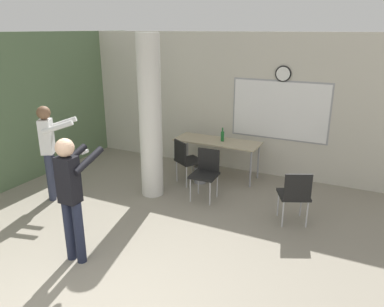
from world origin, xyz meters
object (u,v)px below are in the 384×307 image
(folding_table, at_px, (217,143))
(chair_table_front, at_px, (206,171))
(chair_table_left, at_px, (186,158))
(chair_mid_room, at_px, (295,193))
(person_watching_back, at_px, (49,146))
(bottle_on_table, at_px, (222,136))
(person_playing_front, at_px, (71,191))

(folding_table, bearing_deg, chair_table_front, -77.92)
(folding_table, xyz_separation_m, chair_table_left, (-0.37, -0.62, -0.18))
(chair_mid_room, relative_size, person_watching_back, 0.53)
(bottle_on_table, height_order, person_watching_back, person_watching_back)
(chair_table_front, xyz_separation_m, person_watching_back, (-2.38, -1.18, 0.46))
(chair_mid_room, bearing_deg, chair_table_front, 170.66)
(bottle_on_table, xyz_separation_m, chair_table_front, (0.12, -1.07, -0.34))
(folding_table, height_order, chair_table_front, chair_table_front)
(person_watching_back, bearing_deg, person_playing_front, -36.94)
(folding_table, relative_size, chair_table_front, 1.95)
(folding_table, xyz_separation_m, chair_mid_room, (1.81, -1.31, -0.18))
(bottle_on_table, xyz_separation_m, person_watching_back, (-2.26, -2.25, 0.12))
(folding_table, height_order, chair_mid_room, chair_mid_room)
(person_watching_back, bearing_deg, bottle_on_table, 44.80)
(bottle_on_table, xyz_separation_m, chair_mid_room, (1.71, -1.33, -0.34))
(chair_table_front, relative_size, person_playing_front, 0.53)
(person_playing_front, bearing_deg, person_watching_back, 143.06)
(chair_table_front, xyz_separation_m, person_playing_front, (-0.73, -2.42, 0.46))
(chair_mid_room, distance_m, person_watching_back, 4.10)
(bottle_on_table, distance_m, person_playing_front, 3.55)
(person_playing_front, bearing_deg, folding_table, 81.79)
(chair_table_front, height_order, person_playing_front, person_playing_front)
(bottle_on_table, relative_size, chair_table_left, 0.31)
(chair_table_left, bearing_deg, folding_table, 59.04)
(bottle_on_table, relative_size, person_watching_back, 0.16)
(bottle_on_table, height_order, chair_table_left, bottle_on_table)
(chair_table_left, distance_m, person_watching_back, 2.45)
(bottle_on_table, distance_m, person_watching_back, 3.19)
(chair_table_left, height_order, chair_mid_room, same)
(chair_table_front, height_order, person_watching_back, person_watching_back)
(folding_table, distance_m, chair_table_front, 1.09)
(folding_table, distance_m, person_watching_back, 3.12)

